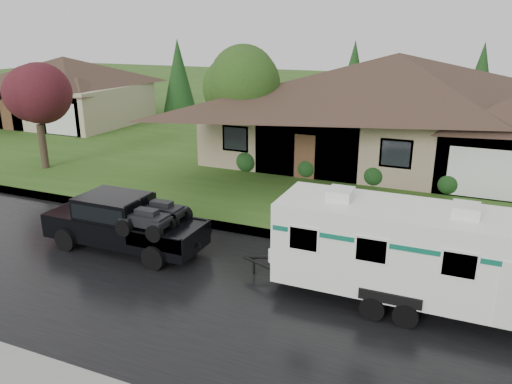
# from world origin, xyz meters

# --- Properties ---
(ground) EXTENTS (140.00, 140.00, 0.00)m
(ground) POSITION_xyz_m (0.00, 0.00, 0.00)
(ground) COLOR #30541A
(ground) RESTS_ON ground
(road) EXTENTS (140.00, 8.00, 0.01)m
(road) POSITION_xyz_m (0.00, -2.00, 0.01)
(road) COLOR black
(road) RESTS_ON ground
(curb) EXTENTS (140.00, 0.50, 0.15)m
(curb) POSITION_xyz_m (0.00, 2.25, 0.07)
(curb) COLOR gray
(curb) RESTS_ON ground
(lawn) EXTENTS (140.00, 26.00, 0.15)m
(lawn) POSITION_xyz_m (0.00, 15.00, 0.07)
(lawn) COLOR #30541A
(lawn) RESTS_ON ground
(house_main) EXTENTS (19.44, 10.80, 6.90)m
(house_main) POSITION_xyz_m (2.29, 13.84, 3.59)
(house_main) COLOR tan
(house_main) RESTS_ON lawn
(house_far) EXTENTS (10.80, 8.64, 5.80)m
(house_far) POSITION_xyz_m (-21.78, 15.85, 2.97)
(house_far) COLOR tan
(house_far) RESTS_ON lawn
(tree_left_green) EXTENTS (3.61, 3.61, 5.97)m
(tree_left_green) POSITION_xyz_m (-4.58, 9.25, 4.29)
(tree_left_green) COLOR #382B1E
(tree_left_green) RESTS_ON lawn
(tree_red) EXTENTS (3.07, 3.07, 5.07)m
(tree_red) POSITION_xyz_m (-13.96, 5.57, 3.67)
(tree_red) COLOR #382B1E
(tree_red) RESTS_ON lawn
(shrub_row) EXTENTS (13.60, 1.00, 1.00)m
(shrub_row) POSITION_xyz_m (2.00, 9.30, 0.65)
(shrub_row) COLOR #143814
(shrub_row) RESTS_ON lawn
(pickup_truck) EXTENTS (5.39, 2.05, 1.80)m
(pickup_truck) POSITION_xyz_m (-4.40, -0.57, 0.96)
(pickup_truck) COLOR black
(pickup_truck) RESTS_ON ground
(travel_trailer) EXTENTS (6.65, 2.34, 2.98)m
(travel_trailer) POSITION_xyz_m (4.40, -0.57, 1.58)
(travel_trailer) COLOR white
(travel_trailer) RESTS_ON ground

